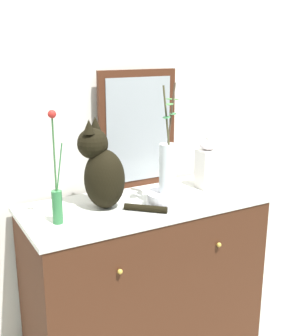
# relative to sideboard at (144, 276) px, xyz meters

# --- Properties ---
(wall_back) EXTENTS (4.40, 0.08, 2.60)m
(wall_back) POSITION_rel_sideboard_xyz_m (0.00, 0.35, 0.87)
(wall_back) COLOR silver
(wall_back) RESTS_ON ground_plane
(sideboard) EXTENTS (1.25, 0.56, 0.86)m
(sideboard) POSITION_rel_sideboard_xyz_m (0.00, 0.00, 0.00)
(sideboard) COLOR #402113
(sideboard) RESTS_ON ground_plane
(mirror_leaning) EXTENTS (0.46, 0.03, 0.65)m
(mirror_leaning) POSITION_rel_sideboard_xyz_m (0.10, 0.25, 0.75)
(mirror_leaning) COLOR #3F1F11
(mirror_leaning) RESTS_ON sideboard
(cat_sitting) EXTENTS (0.37, 0.36, 0.44)m
(cat_sitting) POSITION_rel_sideboard_xyz_m (-0.22, 0.03, 0.62)
(cat_sitting) COLOR black
(cat_sitting) RESTS_ON sideboard
(vase_slim_green) EXTENTS (0.06, 0.05, 0.51)m
(vase_slim_green) POSITION_rel_sideboard_xyz_m (-0.47, -0.05, 0.57)
(vase_slim_green) COLOR #2C6D3B
(vase_slim_green) RESTS_ON sideboard
(bowl_porcelain) EXTENTS (0.21, 0.21, 0.07)m
(bowl_porcelain) POSITION_rel_sideboard_xyz_m (0.08, -0.10, 0.46)
(bowl_porcelain) COLOR white
(bowl_porcelain) RESTS_ON sideboard
(vase_glass_clear) EXTENTS (0.14, 0.16, 0.54)m
(vase_glass_clear) POSITION_rel_sideboard_xyz_m (0.08, -0.10, 0.64)
(vase_glass_clear) COLOR silver
(vase_glass_clear) RESTS_ON bowl_porcelain
(jar_lidded_porcelain) EXTENTS (0.10, 0.10, 0.30)m
(jar_lidded_porcelain) POSITION_rel_sideboard_xyz_m (0.42, 0.03, 0.56)
(jar_lidded_porcelain) COLOR silver
(jar_lidded_porcelain) RESTS_ON sideboard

